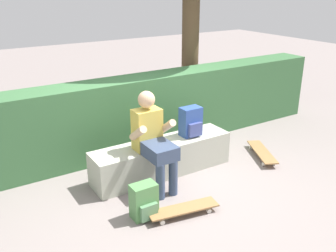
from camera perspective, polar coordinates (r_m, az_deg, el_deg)
ground_plane at (r=4.84m, az=1.24°, el=-8.73°), size 24.00×24.00×0.00m
bench_main at (r=4.98m, az=-0.84°, el=-4.86°), size 1.94×0.46×0.45m
person_skater at (r=4.51m, az=-2.32°, el=-1.82°), size 0.49×0.62×1.20m
skateboard_near_person at (r=4.21m, az=2.37°, el=-12.60°), size 0.82×0.34×0.09m
skateboard_beside_bench at (r=5.66m, az=14.23°, el=-3.90°), size 0.53×0.81×0.09m
backpack_on_bench at (r=5.03m, az=3.54°, el=0.60°), size 0.28×0.23×0.40m
backpack_on_ground at (r=4.12m, az=-3.67°, el=-11.50°), size 0.28×0.23×0.40m
hedge_row at (r=5.76m, az=-2.21°, el=2.40°), size 6.22×0.51×1.12m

